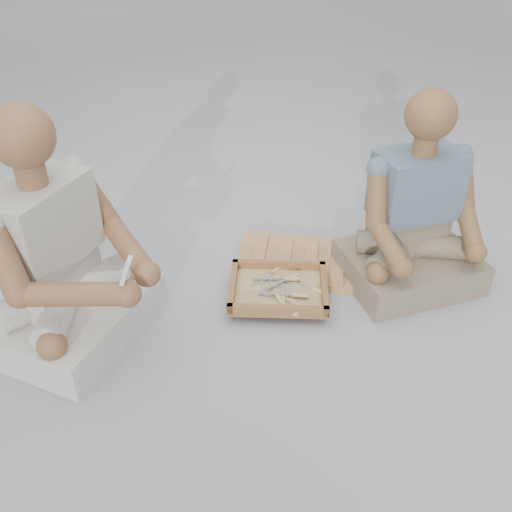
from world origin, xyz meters
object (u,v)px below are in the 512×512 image
(carved_panel, at_px, (299,261))
(tool_tray, at_px, (278,289))
(craftsman, at_px, (62,266))
(companion, at_px, (415,224))

(carved_panel, relative_size, tool_tray, 1.17)
(tool_tray, relative_size, craftsman, 0.52)
(tool_tray, distance_m, companion, 0.69)
(craftsman, relative_size, companion, 1.09)
(tool_tray, relative_size, companion, 0.57)
(tool_tray, distance_m, craftsman, 0.94)
(carved_panel, distance_m, craftsman, 1.15)
(tool_tray, bearing_deg, companion, 34.23)
(carved_panel, height_order, tool_tray, tool_tray)
(carved_panel, xyz_separation_m, craftsman, (-0.77, -0.79, 0.32))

